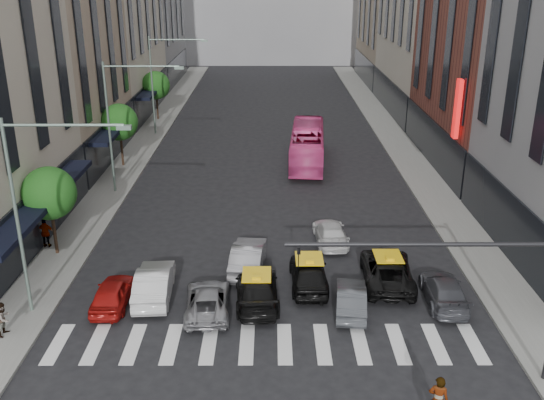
{
  "coord_description": "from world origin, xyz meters",
  "views": [
    {
      "loc": [
        0.02,
        -20.23,
        14.83
      ],
      "look_at": [
        0.08,
        8.08,
        4.0
      ],
      "focal_mm": 40.0,
      "sensor_mm": 36.0,
      "label": 1
    }
  ],
  "objects_px": {
    "taxi_center": "(309,273)",
    "streetlamp_far": "(162,73)",
    "taxi_left": "(257,288)",
    "bus": "(307,145)",
    "streetlamp_near": "(35,193)",
    "streetlamp_mid": "(122,111)",
    "car_white_front": "(154,283)",
    "pedestrian_near": "(4,319)",
    "car_red": "(112,293)",
    "pedestrian_far": "(46,233)"
  },
  "relations": [
    {
      "from": "pedestrian_near",
      "to": "taxi_center",
      "type": "bearing_deg",
      "value": -61.32
    },
    {
      "from": "taxi_left",
      "to": "bus",
      "type": "xyz_separation_m",
      "value": [
        3.62,
        22.07,
        0.78
      ]
    },
    {
      "from": "streetlamp_mid",
      "to": "taxi_center",
      "type": "xyz_separation_m",
      "value": [
        11.94,
        -13.54,
        -5.14
      ]
    },
    {
      "from": "taxi_left",
      "to": "streetlamp_far",
      "type": "bearing_deg",
      "value": -76.42
    },
    {
      "from": "car_red",
      "to": "taxi_center",
      "type": "relative_size",
      "value": 0.86
    },
    {
      "from": "streetlamp_mid",
      "to": "bus",
      "type": "height_order",
      "value": "streetlamp_mid"
    },
    {
      "from": "bus",
      "to": "streetlamp_far",
      "type": "bearing_deg",
      "value": -30.25
    },
    {
      "from": "streetlamp_far",
      "to": "car_white_front",
      "type": "distance_m",
      "value": 31.31
    },
    {
      "from": "car_white_front",
      "to": "pedestrian_near",
      "type": "xyz_separation_m",
      "value": [
        -5.79,
        -3.41,
        0.15
      ]
    },
    {
      "from": "streetlamp_far",
      "to": "bus",
      "type": "relative_size",
      "value": 0.83
    },
    {
      "from": "streetlamp_near",
      "to": "pedestrian_near",
      "type": "relative_size",
      "value": 5.9
    },
    {
      "from": "streetlamp_mid",
      "to": "taxi_center",
      "type": "relative_size",
      "value": 2.02
    },
    {
      "from": "streetlamp_far",
      "to": "pedestrian_near",
      "type": "bearing_deg",
      "value": -92.23
    },
    {
      "from": "taxi_center",
      "to": "taxi_left",
      "type": "bearing_deg",
      "value": 29.55
    },
    {
      "from": "car_red",
      "to": "taxi_center",
      "type": "height_order",
      "value": "taxi_center"
    },
    {
      "from": "pedestrian_near",
      "to": "pedestrian_far",
      "type": "xyz_separation_m",
      "value": [
        -1.23,
        8.74,
        0.09
      ]
    },
    {
      "from": "car_red",
      "to": "streetlamp_near",
      "type": "bearing_deg",
      "value": 13.3
    },
    {
      "from": "streetlamp_near",
      "to": "bus",
      "type": "xyz_separation_m",
      "value": [
        13.02,
        23.02,
        -4.4
      ]
    },
    {
      "from": "pedestrian_near",
      "to": "bus",
      "type": "bearing_deg",
      "value": -19.59
    },
    {
      "from": "car_red",
      "to": "car_white_front",
      "type": "xyz_separation_m",
      "value": [
        1.82,
        0.81,
        0.11
      ]
    },
    {
      "from": "streetlamp_mid",
      "to": "car_red",
      "type": "relative_size",
      "value": 2.36
    },
    {
      "from": "pedestrian_far",
      "to": "pedestrian_near",
      "type": "bearing_deg",
      "value": 100.01
    },
    {
      "from": "streetlamp_far",
      "to": "taxi_left",
      "type": "relative_size",
      "value": 1.82
    },
    {
      "from": "taxi_center",
      "to": "streetlamp_far",
      "type": "bearing_deg",
      "value": -68.93
    },
    {
      "from": "streetlamp_mid",
      "to": "car_white_front",
      "type": "distance_m",
      "value": 16.07
    },
    {
      "from": "streetlamp_near",
      "to": "pedestrian_far",
      "type": "distance_m",
      "value": 8.74
    },
    {
      "from": "streetlamp_mid",
      "to": "car_red",
      "type": "distance_m",
      "value": 16.45
    },
    {
      "from": "streetlamp_near",
      "to": "streetlamp_mid",
      "type": "relative_size",
      "value": 1.0
    },
    {
      "from": "streetlamp_far",
      "to": "taxi_left",
      "type": "bearing_deg",
      "value": -73.17
    },
    {
      "from": "streetlamp_mid",
      "to": "car_white_front",
      "type": "relative_size",
      "value": 1.95
    },
    {
      "from": "taxi_left",
      "to": "taxi_center",
      "type": "bearing_deg",
      "value": -152.77
    },
    {
      "from": "taxi_left",
      "to": "car_red",
      "type": "bearing_deg",
      "value": -0.58
    },
    {
      "from": "bus",
      "to": "pedestrian_near",
      "type": "height_order",
      "value": "bus"
    },
    {
      "from": "pedestrian_near",
      "to": "pedestrian_far",
      "type": "bearing_deg",
      "value": 18.28
    },
    {
      "from": "car_white_front",
      "to": "bus",
      "type": "relative_size",
      "value": 0.43
    },
    {
      "from": "streetlamp_mid",
      "to": "streetlamp_far",
      "type": "xyz_separation_m",
      "value": [
        0.0,
        16.0,
        0.0
      ]
    },
    {
      "from": "car_red",
      "to": "bus",
      "type": "bearing_deg",
      "value": -115.13
    },
    {
      "from": "car_white_front",
      "to": "taxi_center",
      "type": "xyz_separation_m",
      "value": [
        7.48,
        1.01,
        -0.0
      ]
    },
    {
      "from": "streetlamp_near",
      "to": "car_red",
      "type": "height_order",
      "value": "streetlamp_near"
    },
    {
      "from": "bus",
      "to": "pedestrian_far",
      "type": "height_order",
      "value": "bus"
    },
    {
      "from": "streetlamp_far",
      "to": "pedestrian_far",
      "type": "distance_m",
      "value": 25.83
    },
    {
      "from": "streetlamp_far",
      "to": "taxi_center",
      "type": "height_order",
      "value": "streetlamp_far"
    },
    {
      "from": "car_red",
      "to": "bus",
      "type": "distance_m",
      "value": 24.69
    },
    {
      "from": "streetlamp_near",
      "to": "taxi_left",
      "type": "bearing_deg",
      "value": 5.8
    },
    {
      "from": "streetlamp_near",
      "to": "car_white_front",
      "type": "distance_m",
      "value": 6.96
    },
    {
      "from": "streetlamp_far",
      "to": "car_red",
      "type": "relative_size",
      "value": 2.36
    },
    {
      "from": "taxi_left",
      "to": "bus",
      "type": "bearing_deg",
      "value": -102.58
    },
    {
      "from": "bus",
      "to": "pedestrian_near",
      "type": "xyz_separation_m",
      "value": [
        -14.34,
        -24.99,
        -0.59
      ]
    },
    {
      "from": "streetlamp_far",
      "to": "pedestrian_far",
      "type": "relative_size",
      "value": 5.25
    },
    {
      "from": "car_white_front",
      "to": "taxi_left",
      "type": "distance_m",
      "value": 4.95
    }
  ]
}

